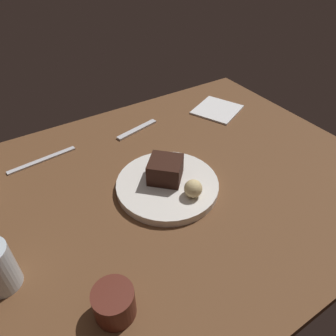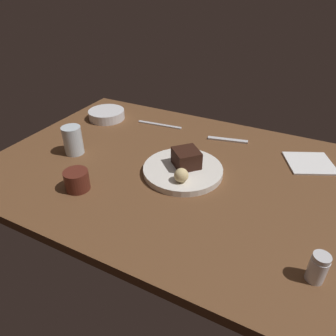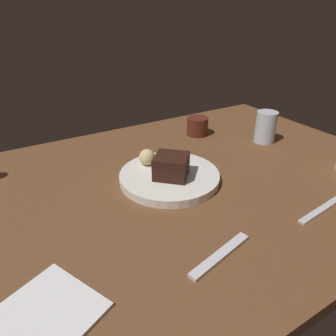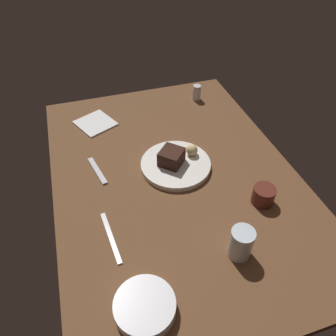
# 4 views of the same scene
# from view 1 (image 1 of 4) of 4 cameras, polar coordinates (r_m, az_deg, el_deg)

# --- Properties ---
(dining_table) EXTENTS (1.20, 0.84, 0.03)m
(dining_table) POSITION_cam_1_polar(r_m,az_deg,el_deg) (0.79, -3.05, -4.85)
(dining_table) COLOR brown
(dining_table) RESTS_ON ground
(dessert_plate) EXTENTS (0.25, 0.25, 0.02)m
(dessert_plate) POSITION_cam_1_polar(r_m,az_deg,el_deg) (0.78, -0.12, -3.15)
(dessert_plate) COLOR white
(dessert_plate) RESTS_ON dining_table
(chocolate_cake_slice) EXTENTS (0.11, 0.11, 0.06)m
(chocolate_cake_slice) POSITION_cam_1_polar(r_m,az_deg,el_deg) (0.77, -0.62, -0.16)
(chocolate_cake_slice) COLOR black
(chocolate_cake_slice) RESTS_ON dessert_plate
(bread_roll) EXTENTS (0.04, 0.04, 0.04)m
(bread_roll) POSITION_cam_1_polar(r_m,az_deg,el_deg) (0.72, 4.61, -3.74)
(bread_roll) COLOR #DBC184
(bread_roll) RESTS_ON dessert_plate
(coffee_cup) EXTENTS (0.07, 0.07, 0.06)m
(coffee_cup) POSITION_cam_1_polar(r_m,az_deg,el_deg) (0.58, -9.79, -23.05)
(coffee_cup) COLOR #562319
(coffee_cup) RESTS_ON dining_table
(dessert_spoon) EXTENTS (0.15, 0.05, 0.01)m
(dessert_spoon) POSITION_cam_1_polar(r_m,az_deg,el_deg) (1.00, -5.65, 6.99)
(dessert_spoon) COLOR silver
(dessert_spoon) RESTS_ON dining_table
(butter_knife) EXTENTS (0.19, 0.03, 0.01)m
(butter_knife) POSITION_cam_1_polar(r_m,az_deg,el_deg) (0.93, -21.92, 1.35)
(butter_knife) COLOR silver
(butter_knife) RESTS_ON dining_table
(folded_napkin) EXTENTS (0.19, 0.19, 0.01)m
(folded_napkin) POSITION_cam_1_polar(r_m,az_deg,el_deg) (1.11, 8.95, 10.46)
(folded_napkin) COLOR white
(folded_napkin) RESTS_ON dining_table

